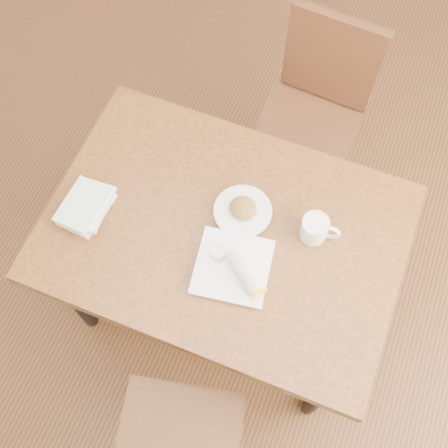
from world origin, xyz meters
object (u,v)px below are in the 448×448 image
at_px(coffee_mug, 316,228).
at_px(book_stack, 86,207).
at_px(chair_far, 316,105).
at_px(plate_scone, 243,210).
at_px(plate_burrito, 237,268).
at_px(table, 224,239).

xyz_separation_m(coffee_mug, book_stack, (-0.77, -0.21, -0.02)).
distance_m(chair_far, coffee_mug, 0.75).
bearing_deg(coffee_mug, book_stack, -165.15).
bearing_deg(chair_far, plate_scone, -96.51).
height_order(plate_burrito, book_stack, plate_burrito).
bearing_deg(table, book_stack, -167.59).
distance_m(plate_scone, coffee_mug, 0.26).
bearing_deg(table, plate_scone, 67.13).
distance_m(coffee_mug, plate_burrito, 0.30).
bearing_deg(plate_burrito, coffee_mug, 48.53).
relative_size(plate_scone, book_stack, 0.99).
bearing_deg(plate_scone, table, -112.87).
relative_size(table, book_stack, 5.94).
relative_size(coffee_mug, plate_burrito, 0.49).
xyz_separation_m(table, plate_burrito, (0.10, -0.13, 0.11)).
bearing_deg(book_stack, table, 12.41).
bearing_deg(coffee_mug, plate_scone, -177.09).
relative_size(chair_far, plate_scone, 4.60).
bearing_deg(table, coffee_mug, 18.68).
bearing_deg(chair_far, book_stack, -123.71).
bearing_deg(plate_burrito, book_stack, 177.94).
distance_m(chair_far, plate_scone, 0.74).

